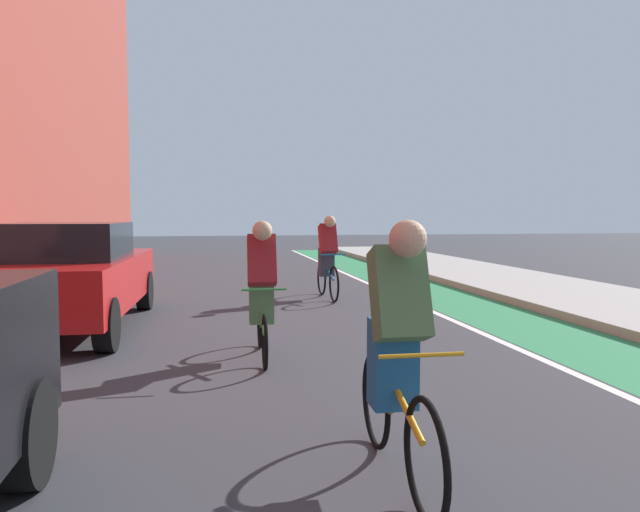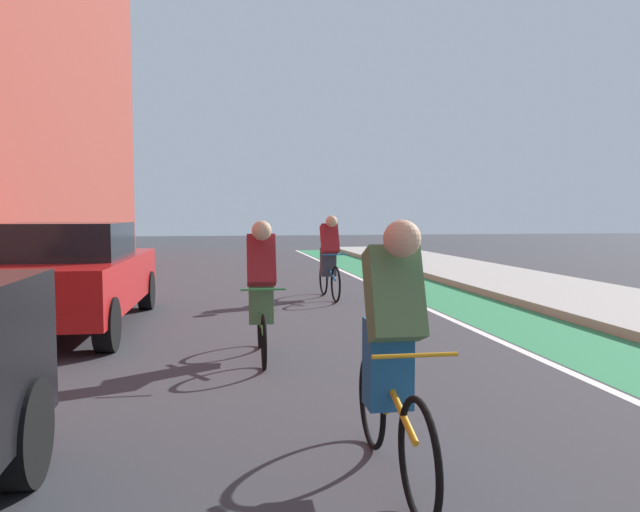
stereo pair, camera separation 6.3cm
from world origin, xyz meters
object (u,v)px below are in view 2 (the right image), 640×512
Objects in this scene: cyclist_mid at (392,344)px; cyclist_trailing at (261,289)px; parked_sedan_red at (70,275)px; cyclist_far at (329,255)px.

cyclist_mid is 3.30m from cyclist_trailing.
parked_sedan_red is 2.66× the size of cyclist_trailing.
parked_sedan_red is at bearing 139.08° from cyclist_trailing.
cyclist_trailing is at bearing 99.64° from cyclist_mid.
parked_sedan_red is 2.54× the size of cyclist_mid.
cyclist_mid is at bearing -60.34° from parked_sedan_red.
cyclist_mid is 1.05× the size of cyclist_trailing.
cyclist_mid is 7.93m from cyclist_far.
cyclist_far reaches higher than cyclist_mid.
cyclist_far is at bearing 81.84° from cyclist_mid.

